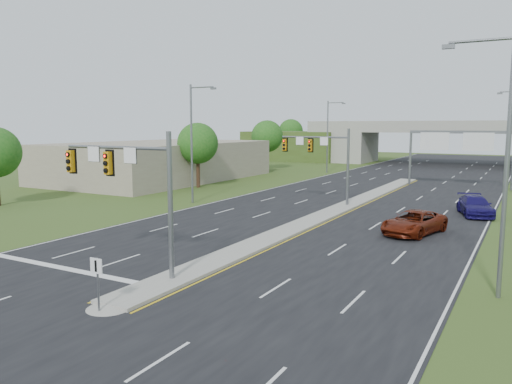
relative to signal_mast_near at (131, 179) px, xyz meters
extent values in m
plane|color=#394D1B|center=(2.26, 0.07, -4.73)|extent=(240.00, 240.00, 0.00)
cube|color=black|center=(2.26, 35.07, -4.72)|extent=(24.00, 160.00, 0.02)
cube|color=gray|center=(2.26, 23.07, -4.63)|extent=(2.00, 54.00, 0.16)
cone|color=gray|center=(2.26, -3.93, -4.63)|extent=(2.00, 2.00, 0.16)
cube|color=gold|center=(1.11, 23.07, -4.70)|extent=(0.12, 54.00, 0.01)
cube|color=gold|center=(3.41, 23.07, -4.70)|extent=(0.12, 54.00, 0.01)
cube|color=silver|center=(-9.54, 35.07, -4.70)|extent=(0.12, 160.00, 0.01)
cube|color=silver|center=(14.06, 35.07, -4.70)|extent=(0.12, 160.00, 0.01)
cube|color=silver|center=(-4.24, -0.93, -4.70)|extent=(10.50, 0.50, 0.01)
cylinder|color=slate|center=(2.26, 0.07, -1.23)|extent=(0.24, 0.24, 7.00)
cylinder|color=slate|center=(-0.99, 0.07, 1.47)|extent=(6.50, 0.16, 0.16)
cube|color=#C8860C|center=(-1.31, -0.18, 0.72)|extent=(0.35, 0.25, 1.10)
cube|color=#C8860C|center=(-3.91, -0.18, 0.72)|extent=(0.35, 0.25, 1.10)
cube|color=black|center=(-1.31, -0.04, 0.72)|extent=(0.55, 0.04, 1.30)
cube|color=black|center=(-3.91, -0.04, 0.72)|extent=(0.55, 0.04, 1.30)
sphere|color=#FF0C05|center=(-1.31, -0.31, 1.07)|extent=(0.20, 0.20, 0.20)
sphere|color=#FF0C05|center=(-3.91, -0.31, 1.07)|extent=(0.20, 0.20, 0.20)
cube|color=white|center=(-2.42, -0.03, 1.12)|extent=(0.75, 0.04, 0.75)
cube|color=white|center=(-0.01, -0.03, 1.12)|extent=(0.75, 0.04, 0.75)
cylinder|color=slate|center=(2.26, 25.07, -1.23)|extent=(0.24, 0.24, 7.00)
cylinder|color=slate|center=(-0.99, 25.07, 1.47)|extent=(6.50, 0.16, 0.16)
cube|color=#C8860C|center=(-1.31, 24.82, 0.72)|extent=(0.35, 0.25, 1.10)
cube|color=#C8860C|center=(-3.91, 24.82, 0.72)|extent=(0.35, 0.25, 1.10)
cube|color=black|center=(-1.31, 24.96, 0.72)|extent=(0.55, 0.04, 1.30)
cube|color=black|center=(-3.91, 24.96, 0.72)|extent=(0.55, 0.04, 1.30)
sphere|color=#FF0C05|center=(-1.31, 24.69, 1.07)|extent=(0.20, 0.20, 0.20)
sphere|color=#FF0C05|center=(-3.91, 24.69, 1.07)|extent=(0.20, 0.20, 0.20)
cube|color=white|center=(-2.42, 24.97, 1.12)|extent=(0.75, 0.04, 0.75)
cube|color=white|center=(-0.01, 24.97, 1.12)|extent=(0.75, 0.04, 0.75)
cylinder|color=slate|center=(2.26, -4.43, -3.63)|extent=(0.08, 0.08, 2.20)
cube|color=white|center=(2.26, -4.48, -2.83)|extent=(0.60, 0.04, 0.60)
cube|color=black|center=(2.26, -4.51, -2.83)|extent=(0.10, 0.02, 0.45)
cylinder|color=slate|center=(3.46, 45.07, -1.43)|extent=(0.28, 0.28, 6.60)
cube|color=slate|center=(9.11, 45.07, 1.77)|extent=(11.50, 0.35, 0.35)
cube|color=#0C5A26|center=(6.26, 44.87, 0.67)|extent=(3.20, 0.08, 2.00)
cube|color=#0C5A26|center=(11.06, 44.87, 0.67)|extent=(3.20, 0.08, 2.00)
cube|color=silver|center=(6.26, 44.82, 0.67)|extent=(3.30, 0.03, 2.10)
cube|color=silver|center=(11.06, 44.82, 0.67)|extent=(3.30, 0.03, 2.10)
cube|color=gray|center=(-14.74, 80.07, -1.73)|extent=(6.00, 12.00, 6.00)
cube|color=#394D1B|center=(-27.74, 80.07, -1.73)|extent=(20.00, 14.00, 6.00)
cube|color=gray|center=(2.26, 80.07, 1.87)|extent=(50.00, 12.00, 1.20)
cube|color=gray|center=(2.26, 74.27, 2.92)|extent=(50.00, 0.40, 0.90)
cube|color=gray|center=(2.26, 85.87, 2.92)|extent=(50.00, 0.40, 0.90)
cylinder|color=slate|center=(-11.24, 20.07, 0.77)|extent=(0.20, 0.20, 11.00)
cylinder|color=slate|center=(-9.99, 20.07, 5.97)|extent=(2.50, 0.12, 0.12)
cube|color=slate|center=(-8.74, 20.07, 5.82)|extent=(0.50, 0.25, 0.18)
cylinder|color=slate|center=(-11.24, 55.07, 0.77)|extent=(0.20, 0.20, 11.00)
cylinder|color=slate|center=(-9.99, 55.07, 5.97)|extent=(2.50, 0.12, 0.12)
cube|color=slate|center=(-8.74, 55.07, 5.82)|extent=(0.50, 0.25, 0.18)
cylinder|color=slate|center=(15.76, 5.07, 0.77)|extent=(0.20, 0.20, 11.00)
cylinder|color=slate|center=(14.51, 5.07, 5.97)|extent=(2.50, 0.12, 0.12)
cube|color=slate|center=(13.26, 5.07, 5.82)|extent=(0.50, 0.25, 0.18)
cube|color=slate|center=(13.26, 40.07, 5.82)|extent=(0.50, 0.25, 0.18)
cylinder|color=#382316|center=(-17.74, 30.07, -2.73)|extent=(0.44, 0.44, 4.00)
sphere|color=#185316|center=(-17.74, 30.07, 0.47)|extent=(4.80, 4.80, 4.80)
cylinder|color=#382316|center=(-21.74, 55.07, -2.60)|extent=(0.44, 0.44, 4.25)
sphere|color=#185316|center=(-21.74, 55.07, 0.80)|extent=(5.20, 5.20, 5.20)
cylinder|color=#382316|center=(-35.74, 94.07, -2.48)|extent=(0.44, 0.44, 4.50)
sphere|color=#185316|center=(-35.74, 94.07, 1.12)|extent=(6.00, 6.00, 6.00)
cylinder|color=#382316|center=(-21.74, 94.07, -2.60)|extent=(0.44, 0.44, 4.25)
sphere|color=#185316|center=(-21.74, 94.07, 0.80)|extent=(5.60, 5.60, 5.60)
cube|color=gray|center=(-27.74, 35.07, -2.23)|extent=(18.00, 30.00, 5.00)
imported|color=#5B1809|center=(9.96, 16.15, -3.93)|extent=(3.94, 6.09, 1.56)
imported|color=#140D52|center=(12.83, 25.75, -3.92)|extent=(3.70, 5.81, 1.57)
camera|label=1|loc=(16.68, -17.75, 2.52)|focal=35.00mm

